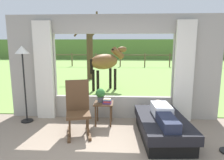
{
  "coord_description": "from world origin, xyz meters",
  "views": [
    {
      "loc": [
        0.25,
        -2.74,
        1.86
      ],
      "look_at": [
        0.0,
        1.8,
        1.05
      ],
      "focal_mm": 32.62,
      "sensor_mm": 36.0,
      "label": 1
    }
  ],
  "objects_px": {
    "book_stack": "(107,101)",
    "horse": "(106,62)",
    "floor_lamp_left": "(23,61)",
    "pasture_tree": "(90,47)",
    "rocking_chair": "(78,108)",
    "recliner_sofa": "(162,127)",
    "potted_plant": "(100,94)",
    "reclining_person": "(163,113)",
    "side_table": "(104,107)"
  },
  "relations": [
    {
      "from": "book_stack",
      "to": "horse",
      "type": "xyz_separation_m",
      "value": [
        -0.33,
        3.57,
        0.58
      ]
    },
    {
      "from": "floor_lamp_left",
      "to": "pasture_tree",
      "type": "xyz_separation_m",
      "value": [
        0.59,
        6.02,
        0.21
      ]
    },
    {
      "from": "rocking_chair",
      "to": "pasture_tree",
      "type": "relative_size",
      "value": 0.33
    },
    {
      "from": "recliner_sofa",
      "to": "potted_plant",
      "type": "distance_m",
      "value": 1.56
    },
    {
      "from": "rocking_chair",
      "to": "book_stack",
      "type": "bearing_deg",
      "value": 23.09
    },
    {
      "from": "rocking_chair",
      "to": "floor_lamp_left",
      "type": "relative_size",
      "value": 0.62
    },
    {
      "from": "recliner_sofa",
      "to": "reclining_person",
      "type": "distance_m",
      "value": 0.31
    },
    {
      "from": "potted_plant",
      "to": "horse",
      "type": "height_order",
      "value": "horse"
    },
    {
      "from": "horse",
      "to": "floor_lamp_left",
      "type": "bearing_deg",
      "value": -66.22
    },
    {
      "from": "rocking_chair",
      "to": "horse",
      "type": "height_order",
      "value": "horse"
    },
    {
      "from": "rocking_chair",
      "to": "floor_lamp_left",
      "type": "distance_m",
      "value": 1.76
    },
    {
      "from": "horse",
      "to": "rocking_chair",
      "type": "bearing_deg",
      "value": -44.39
    },
    {
      "from": "side_table",
      "to": "pasture_tree",
      "type": "height_order",
      "value": "pasture_tree"
    },
    {
      "from": "potted_plant",
      "to": "floor_lamp_left",
      "type": "xyz_separation_m",
      "value": [
        -1.8,
        -0.0,
        0.77
      ]
    },
    {
      "from": "reclining_person",
      "to": "book_stack",
      "type": "height_order",
      "value": "reclining_person"
    },
    {
      "from": "rocking_chair",
      "to": "potted_plant",
      "type": "distance_m",
      "value": 0.72
    },
    {
      "from": "potted_plant",
      "to": "pasture_tree",
      "type": "bearing_deg",
      "value": 101.29
    },
    {
      "from": "recliner_sofa",
      "to": "rocking_chair",
      "type": "distance_m",
      "value": 1.75
    },
    {
      "from": "recliner_sofa",
      "to": "potted_plant",
      "type": "xyz_separation_m",
      "value": [
        -1.31,
        0.69,
        0.48
      ]
    },
    {
      "from": "side_table",
      "to": "potted_plant",
      "type": "relative_size",
      "value": 1.63
    },
    {
      "from": "reclining_person",
      "to": "horse",
      "type": "xyz_separation_m",
      "value": [
        -1.47,
        4.19,
        0.63
      ]
    },
    {
      "from": "book_stack",
      "to": "pasture_tree",
      "type": "bearing_deg",
      "value": 102.56
    },
    {
      "from": "floor_lamp_left",
      "to": "potted_plant",
      "type": "bearing_deg",
      "value": 0.12
    },
    {
      "from": "side_table",
      "to": "potted_plant",
      "type": "bearing_deg",
      "value": 143.13
    },
    {
      "from": "recliner_sofa",
      "to": "rocking_chair",
      "type": "xyz_separation_m",
      "value": [
        -1.72,
        0.13,
        0.33
      ]
    },
    {
      "from": "recliner_sofa",
      "to": "book_stack",
      "type": "distance_m",
      "value": 1.33
    },
    {
      "from": "recliner_sofa",
      "to": "potted_plant",
      "type": "height_order",
      "value": "potted_plant"
    },
    {
      "from": "book_stack",
      "to": "horse",
      "type": "relative_size",
      "value": 0.12
    },
    {
      "from": "recliner_sofa",
      "to": "rocking_chair",
      "type": "relative_size",
      "value": 1.57
    },
    {
      "from": "book_stack",
      "to": "potted_plant",
      "type": "bearing_deg",
      "value": 144.3
    },
    {
      "from": "rocking_chair",
      "to": "pasture_tree",
      "type": "xyz_separation_m",
      "value": [
        -0.79,
        6.59,
        1.14
      ]
    },
    {
      "from": "potted_plant",
      "to": "book_stack",
      "type": "relative_size",
      "value": 1.58
    },
    {
      "from": "potted_plant",
      "to": "horse",
      "type": "bearing_deg",
      "value": 92.66
    },
    {
      "from": "recliner_sofa",
      "to": "side_table",
      "type": "bearing_deg",
      "value": 148.95
    },
    {
      "from": "recliner_sofa",
      "to": "pasture_tree",
      "type": "bearing_deg",
      "value": 106.64
    },
    {
      "from": "recliner_sofa",
      "to": "horse",
      "type": "bearing_deg",
      "value": 105.69
    },
    {
      "from": "potted_plant",
      "to": "horse",
      "type": "distance_m",
      "value": 3.48
    },
    {
      "from": "book_stack",
      "to": "rocking_chair",
      "type": "bearing_deg",
      "value": -142.16
    },
    {
      "from": "horse",
      "to": "pasture_tree",
      "type": "bearing_deg",
      "value": 161.18
    },
    {
      "from": "reclining_person",
      "to": "floor_lamp_left",
      "type": "distance_m",
      "value": 3.33
    },
    {
      "from": "reclining_person",
      "to": "potted_plant",
      "type": "relative_size",
      "value": 4.49
    },
    {
      "from": "side_table",
      "to": "potted_plant",
      "type": "distance_m",
      "value": 0.29
    },
    {
      "from": "recliner_sofa",
      "to": "side_table",
      "type": "distance_m",
      "value": 1.4
    },
    {
      "from": "horse",
      "to": "pasture_tree",
      "type": "xyz_separation_m",
      "value": [
        -1.04,
        2.57,
        0.53
      ]
    },
    {
      "from": "book_stack",
      "to": "reclining_person",
      "type": "bearing_deg",
      "value": -28.54
    },
    {
      "from": "recliner_sofa",
      "to": "book_stack",
      "type": "bearing_deg",
      "value": 149.55
    },
    {
      "from": "reclining_person",
      "to": "side_table",
      "type": "xyz_separation_m",
      "value": [
        -1.23,
        0.68,
        -0.1
      ]
    },
    {
      "from": "floor_lamp_left",
      "to": "pasture_tree",
      "type": "height_order",
      "value": "pasture_tree"
    },
    {
      "from": "recliner_sofa",
      "to": "side_table",
      "type": "relative_size",
      "value": 3.38
    },
    {
      "from": "potted_plant",
      "to": "floor_lamp_left",
      "type": "relative_size",
      "value": 0.18
    }
  ]
}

